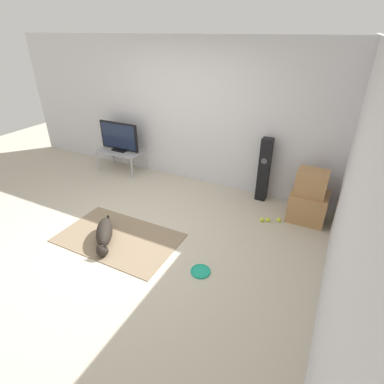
{
  "coord_description": "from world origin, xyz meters",
  "views": [
    {
      "loc": [
        2.38,
        -2.69,
        2.62
      ],
      "look_at": [
        0.59,
        0.84,
        0.45
      ],
      "focal_mm": 28.0,
      "sensor_mm": 36.0,
      "label": 1
    }
  ],
  "objects_px": {
    "floor_speaker": "(264,170)",
    "tennis_ball_near_speaker": "(279,220)",
    "cardboard_box_lower": "(308,206)",
    "cardboard_box_upper": "(312,183)",
    "tv": "(119,137)",
    "tennis_ball_by_boxes": "(262,220)",
    "tennis_ball_loose_on_carpet": "(268,220)",
    "tv_stand": "(121,153)",
    "dog": "(104,234)",
    "frisbee": "(201,271)"
  },
  "relations": [
    {
      "from": "tv",
      "to": "tennis_ball_near_speaker",
      "type": "distance_m",
      "value": 3.46
    },
    {
      "from": "tv",
      "to": "tennis_ball_near_speaker",
      "type": "xyz_separation_m",
      "value": [
        3.36,
        -0.44,
        -0.69
      ]
    },
    {
      "from": "tennis_ball_near_speaker",
      "to": "cardboard_box_upper",
      "type": "bearing_deg",
      "value": 39.27
    },
    {
      "from": "dog",
      "to": "tv_stand",
      "type": "bearing_deg",
      "value": 122.74
    },
    {
      "from": "frisbee",
      "to": "cardboard_box_upper",
      "type": "relative_size",
      "value": 0.57
    },
    {
      "from": "tv",
      "to": "tennis_ball_near_speaker",
      "type": "height_order",
      "value": "tv"
    },
    {
      "from": "tennis_ball_near_speaker",
      "to": "floor_speaker",
      "type": "bearing_deg",
      "value": 127.37
    },
    {
      "from": "frisbee",
      "to": "cardboard_box_lower",
      "type": "height_order",
      "value": "cardboard_box_lower"
    },
    {
      "from": "tv_stand",
      "to": "tennis_ball_near_speaker",
      "type": "relative_size",
      "value": 13.96
    },
    {
      "from": "floor_speaker",
      "to": "tennis_ball_near_speaker",
      "type": "bearing_deg",
      "value": -52.63
    },
    {
      "from": "frisbee",
      "to": "tv_stand",
      "type": "xyz_separation_m",
      "value": [
        -2.75,
        1.97,
        0.38
      ]
    },
    {
      "from": "cardboard_box_upper",
      "to": "tv",
      "type": "height_order",
      "value": "tv"
    },
    {
      "from": "tennis_ball_near_speaker",
      "to": "tennis_ball_by_boxes",
      "type": "bearing_deg",
      "value": -153.42
    },
    {
      "from": "cardboard_box_lower",
      "to": "tv",
      "type": "relative_size",
      "value": 0.61
    },
    {
      "from": "cardboard_box_upper",
      "to": "tennis_ball_near_speaker",
      "type": "relative_size",
      "value": 6.54
    },
    {
      "from": "tv",
      "to": "tennis_ball_loose_on_carpet",
      "type": "bearing_deg",
      "value": -9.13
    },
    {
      "from": "cardboard_box_lower",
      "to": "tennis_ball_near_speaker",
      "type": "bearing_deg",
      "value": -142.18
    },
    {
      "from": "floor_speaker",
      "to": "tv",
      "type": "distance_m",
      "value": 2.92
    },
    {
      "from": "cardboard_box_upper",
      "to": "tv",
      "type": "xyz_separation_m",
      "value": [
        -3.69,
        0.17,
        0.1
      ]
    },
    {
      "from": "cardboard_box_lower",
      "to": "tv",
      "type": "xyz_separation_m",
      "value": [
        -3.71,
        0.17,
        0.5
      ]
    },
    {
      "from": "frisbee",
      "to": "tennis_ball_by_boxes",
      "type": "distance_m",
      "value": 1.47
    },
    {
      "from": "frisbee",
      "to": "tv_stand",
      "type": "relative_size",
      "value": 0.27
    },
    {
      "from": "floor_speaker",
      "to": "tennis_ball_by_boxes",
      "type": "bearing_deg",
      "value": -72.88
    },
    {
      "from": "tv_stand",
      "to": "tennis_ball_loose_on_carpet",
      "type": "height_order",
      "value": "tv_stand"
    },
    {
      "from": "cardboard_box_upper",
      "to": "tv_stand",
      "type": "xyz_separation_m",
      "value": [
        -3.69,
        0.16,
        -0.24
      ]
    },
    {
      "from": "tv_stand",
      "to": "tennis_ball_by_boxes",
      "type": "xyz_separation_m",
      "value": [
        3.13,
        -0.55,
        -0.36
      ]
    },
    {
      "from": "cardboard_box_lower",
      "to": "tv_stand",
      "type": "bearing_deg",
      "value": 177.43
    },
    {
      "from": "cardboard_box_lower",
      "to": "frisbee",
      "type": "bearing_deg",
      "value": -117.93
    },
    {
      "from": "tv_stand",
      "to": "tv",
      "type": "height_order",
      "value": "tv"
    },
    {
      "from": "cardboard_box_upper",
      "to": "dog",
      "type": "bearing_deg",
      "value": -141.97
    },
    {
      "from": "tennis_ball_loose_on_carpet",
      "to": "floor_speaker",
      "type": "bearing_deg",
      "value": 114.31
    },
    {
      "from": "dog",
      "to": "tennis_ball_loose_on_carpet",
      "type": "distance_m",
      "value": 2.44
    },
    {
      "from": "cardboard_box_lower",
      "to": "tennis_ball_by_boxes",
      "type": "distance_m",
      "value": 0.72
    },
    {
      "from": "cardboard_box_upper",
      "to": "floor_speaker",
      "type": "distance_m",
      "value": 0.84
    },
    {
      "from": "floor_speaker",
      "to": "frisbee",
      "type": "bearing_deg",
      "value": -94.35
    },
    {
      "from": "frisbee",
      "to": "tv",
      "type": "relative_size",
      "value": 0.28
    },
    {
      "from": "tennis_ball_by_boxes",
      "to": "cardboard_box_upper",
      "type": "bearing_deg",
      "value": 34.57
    },
    {
      "from": "tennis_ball_near_speaker",
      "to": "cardboard_box_lower",
      "type": "bearing_deg",
      "value": 37.82
    },
    {
      "from": "cardboard_box_upper",
      "to": "tennis_ball_near_speaker",
      "type": "height_order",
      "value": "cardboard_box_upper"
    },
    {
      "from": "cardboard_box_lower",
      "to": "cardboard_box_upper",
      "type": "bearing_deg",
      "value": 166.55
    },
    {
      "from": "tv_stand",
      "to": "tennis_ball_near_speaker",
      "type": "xyz_separation_m",
      "value": [
        3.36,
        -0.44,
        -0.36
      ]
    },
    {
      "from": "frisbee",
      "to": "tv_stand",
      "type": "bearing_deg",
      "value": 144.39
    },
    {
      "from": "frisbee",
      "to": "tv",
      "type": "height_order",
      "value": "tv"
    },
    {
      "from": "tennis_ball_near_speaker",
      "to": "tennis_ball_loose_on_carpet",
      "type": "bearing_deg",
      "value": -153.31
    },
    {
      "from": "tv",
      "to": "tennis_ball_by_boxes",
      "type": "relative_size",
      "value": 13.26
    },
    {
      "from": "frisbee",
      "to": "tv",
      "type": "distance_m",
      "value": 3.46
    },
    {
      "from": "frisbee",
      "to": "tennis_ball_near_speaker",
      "type": "relative_size",
      "value": 3.72
    },
    {
      "from": "tv",
      "to": "tennis_ball_by_boxes",
      "type": "bearing_deg",
      "value": -10.09
    },
    {
      "from": "frisbee",
      "to": "tennis_ball_by_boxes",
      "type": "height_order",
      "value": "tennis_ball_by_boxes"
    },
    {
      "from": "cardboard_box_lower",
      "to": "tv_stand",
      "type": "xyz_separation_m",
      "value": [
        -3.71,
        0.17,
        0.16
      ]
    }
  ]
}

